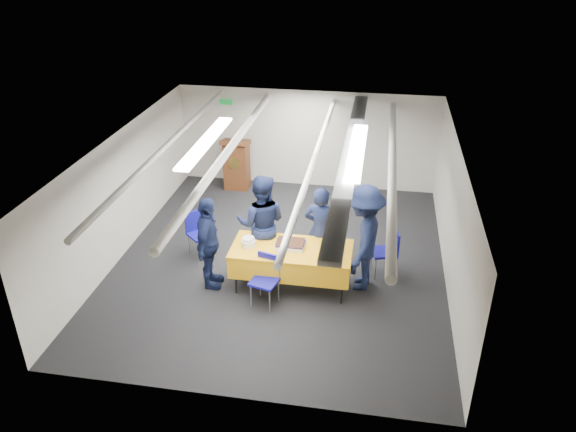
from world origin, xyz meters
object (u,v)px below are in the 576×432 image
object	(u,v)px
sheet_cake	(290,244)
sailor_a	(320,231)
podium	(237,163)
chair_right	(389,248)
chair_left	(198,229)
chair_near	(267,275)
sailor_c	(209,243)
sailor_b	(262,224)
sailor_d	(363,238)
serving_table	(292,259)

from	to	relation	value
sheet_cake	sailor_a	bearing A→B (deg)	48.01
podium	chair_right	world-z (taller)	podium
sailor_a	chair_left	bearing A→B (deg)	7.95
chair_near	chair_right	xyz separation A→B (m)	(1.96, 1.19, 0.00)
sailor_a	sailor_c	world-z (taller)	sailor_c
sailor_a	sailor_c	distance (m)	1.96
sheet_cake	sailor_b	size ratio (longest dim) A/B	0.27
podium	chair_left	xyz separation A→B (m)	(0.03, -3.06, -0.08)
sheet_cake	chair_near	world-z (taller)	chair_near
chair_near	chair_left	bearing A→B (deg)	140.63
chair_left	sailor_d	xyz separation A→B (m)	(3.08, -0.56, 0.41)
chair_left	sailor_c	world-z (taller)	sailor_c
sheet_cake	podium	xyz separation A→B (m)	(-1.91, 3.79, -0.20)
sailor_b	sailor_c	distance (m)	1.03
sheet_cake	chair_right	size ratio (longest dim) A/B	0.57
sailor_a	sailor_d	xyz separation A→B (m)	(0.75, -0.33, 0.11)
sailor_b	chair_near	bearing A→B (deg)	101.63
serving_table	podium	bearing A→B (deg)	116.68
serving_table	sailor_a	xyz separation A→B (m)	(0.42, 0.57, 0.27)
sheet_cake	sailor_d	bearing A→B (deg)	8.00
chair_left	sailor_a	size ratio (longest dim) A/B	0.52
chair_right	chair_left	bearing A→B (deg)	178.29
chair_near	sailor_c	bearing A→B (deg)	163.77
serving_table	podium	xyz separation A→B (m)	(-1.94, 3.86, 0.05)
serving_table	sheet_cake	distance (m)	0.26
podium	sailor_d	world-z (taller)	sailor_d
chair_left	sailor_c	xyz separation A→B (m)	(0.52, -0.99, 0.31)
chair_left	serving_table	bearing A→B (deg)	-22.65
sailor_a	sailor_d	distance (m)	0.83
sailor_d	serving_table	bearing A→B (deg)	-72.15
chair_right	sailor_d	world-z (taller)	sailor_d
chair_near	sailor_c	world-z (taller)	sailor_c
chair_right	chair_near	bearing A→B (deg)	-148.72
serving_table	sheet_cake	bearing A→B (deg)	115.73
sheet_cake	sailor_d	xyz separation A→B (m)	(1.20, 0.17, 0.13)
podium	sailor_d	xyz separation A→B (m)	(3.11, -3.63, 0.33)
chair_left	sailor_b	size ratio (longest dim) A/B	0.47
chair_near	chair_right	size ratio (longest dim) A/B	1.00
sailor_c	sailor_d	distance (m)	2.60
podium	chair_left	bearing A→B (deg)	-89.42
chair_right	sailor_b	bearing A→B (deg)	-174.69
serving_table	chair_left	xyz separation A→B (m)	(-1.91, 0.80, -0.03)
sheet_cake	sailor_a	xyz separation A→B (m)	(0.45, 0.50, 0.02)
serving_table	sailor_d	xyz separation A→B (m)	(1.17, 0.24, 0.39)
serving_table	chair_right	distance (m)	1.77
serving_table	sheet_cake	xyz separation A→B (m)	(-0.03, 0.07, 0.25)
podium	chair_near	distance (m)	4.65
sailor_c	sailor_a	bearing A→B (deg)	-70.12
chair_near	sailor_c	xyz separation A→B (m)	(-1.06, 0.31, 0.31)
sheet_cake	sailor_c	xyz separation A→B (m)	(-1.36, -0.26, 0.03)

